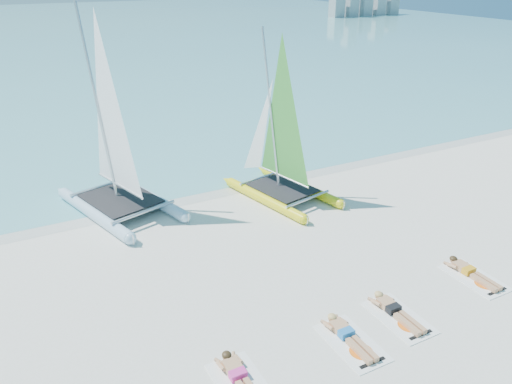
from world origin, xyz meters
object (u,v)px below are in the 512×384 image
(towel_b, at_px, (352,343))
(sunbather_b, at_px, (347,334))
(catamaran_blue, at_px, (113,152))
(towel_c, at_px, (399,317))
(sunbather_c, at_px, (394,310))
(towel_d, at_px, (475,278))
(catamaran_yellow, at_px, (275,144))
(sunbather_d, at_px, (470,271))
(sunbather_a, at_px, (239,376))

(towel_b, bearing_deg, sunbather_b, 90.00)
(catamaran_blue, bearing_deg, towel_c, -79.67)
(sunbather_b, height_order, sunbather_c, same)
(towel_d, bearing_deg, sunbather_c, -177.26)
(sunbather_b, distance_m, sunbather_c, 1.65)
(catamaran_blue, xyz_separation_m, catamaran_yellow, (5.71, -1.43, -0.18))
(towel_c, xyz_separation_m, sunbather_d, (3.14, 0.53, 0.11))
(catamaran_yellow, bearing_deg, sunbather_d, -86.11)
(towel_b, height_order, sunbather_c, sunbather_c)
(sunbather_c, height_order, sunbather_d, same)
(towel_b, height_order, towel_d, same)
(sunbather_b, height_order, sunbather_d, same)
(catamaran_yellow, xyz_separation_m, towel_b, (-2.60, -8.30, -2.01))
(sunbather_a, relative_size, sunbather_b, 1.00)
(towel_c, bearing_deg, catamaran_yellow, 83.25)
(sunbather_a, bearing_deg, catamaran_blue, 91.37)
(sunbather_a, height_order, towel_d, sunbather_a)
(catamaran_yellow, height_order, towel_b, catamaran_yellow)
(towel_d, bearing_deg, towel_c, -173.78)
(sunbather_b, height_order, towel_d, sunbather_b)
(sunbather_b, bearing_deg, catamaran_blue, 108.06)
(catamaran_yellow, relative_size, towel_c, 3.47)
(towel_c, bearing_deg, sunbather_d, 9.65)
(towel_c, bearing_deg, towel_b, -173.38)
(catamaran_blue, height_order, sunbather_d, catamaran_blue)
(catamaran_yellow, height_order, sunbather_d, catamaran_yellow)
(sunbather_c, bearing_deg, sunbather_a, -177.68)
(catamaran_blue, relative_size, towel_c, 3.98)
(sunbather_a, bearing_deg, towel_c, -0.11)
(towel_d, bearing_deg, sunbather_b, -175.92)
(catamaran_yellow, bearing_deg, sunbather_b, -119.96)
(sunbather_a, relative_size, sunbather_c, 1.00)
(catamaran_yellow, bearing_deg, towel_c, -108.92)
(sunbather_a, xyz_separation_m, towel_c, (4.52, -0.01, -0.11))
(sunbather_a, relative_size, towel_c, 0.93)
(towel_b, distance_m, towel_c, 1.65)
(sunbather_b, relative_size, towel_c, 0.93)
(catamaran_yellow, relative_size, sunbather_b, 3.71)
(towel_b, bearing_deg, towel_c, 6.62)
(sunbather_c, bearing_deg, catamaran_blue, 116.95)
(catamaran_yellow, distance_m, sunbather_a, 9.96)
(towel_b, bearing_deg, towel_d, 6.36)
(catamaran_yellow, distance_m, towel_d, 8.31)
(catamaran_blue, distance_m, sunbather_d, 12.15)
(towel_c, relative_size, sunbather_c, 1.07)
(catamaran_blue, relative_size, sunbather_a, 4.26)
(catamaran_yellow, height_order, sunbather_c, catamaran_yellow)
(catamaran_yellow, xyz_separation_m, sunbather_a, (-5.48, -8.10, -1.90))
(catamaran_blue, relative_size, towel_d, 3.98)
(sunbather_a, distance_m, sunbather_b, 2.88)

